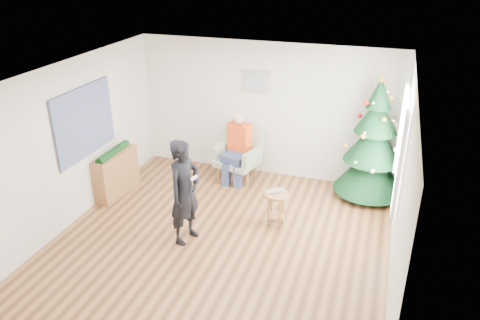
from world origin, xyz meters
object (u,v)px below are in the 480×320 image
(stool, at_px, (276,209))
(console, at_px, (116,174))
(christmas_tree, at_px, (374,143))
(standing_man, at_px, (185,192))
(armchair, at_px, (239,161))

(stool, bearing_deg, console, 177.27)
(christmas_tree, xyz_separation_m, standing_man, (-2.56, -2.32, -0.20))
(standing_man, distance_m, console, 2.10)
(armchair, distance_m, console, 2.31)
(standing_man, bearing_deg, stool, -40.85)
(standing_man, bearing_deg, christmas_tree, -32.42)
(christmas_tree, distance_m, standing_man, 3.46)
(stool, relative_size, console, 0.59)
(console, bearing_deg, stool, 2.30)
(christmas_tree, height_order, console, christmas_tree)
(christmas_tree, xyz_separation_m, stool, (-1.35, -1.51, -0.72))
(christmas_tree, bearing_deg, armchair, -177.97)
(armchair, relative_size, standing_man, 0.61)
(christmas_tree, xyz_separation_m, console, (-4.37, -1.37, -0.62))
(armchair, height_order, console, armchair)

